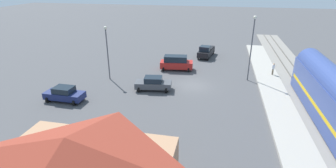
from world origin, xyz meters
name	(u,v)px	position (x,y,z in m)	size (l,w,h in m)	color
ground_plane	(193,85)	(0.00, 0.00, 0.00)	(200.00, 200.00, 0.00)	#4C4C4F
railway_track	(307,94)	(-14.00, 0.00, 0.09)	(4.80, 70.00, 0.30)	gray
platform	(273,91)	(-10.00, 0.00, 0.15)	(3.20, 46.00, 0.30)	#A8A399
pedestrian_on_platform	(273,68)	(-10.78, -5.64, 1.28)	(0.36, 0.36, 1.71)	brown
sedan_charcoal	(153,83)	(4.71, 2.42, 0.88)	(4.71, 2.73, 1.74)	#47494F
pickup_black	(206,51)	(-0.75, -13.73, 1.03)	(2.87, 5.66, 2.14)	black
sedan_navy	(64,94)	(13.87, 7.56, 0.88)	(4.55, 2.38, 1.74)	navy
suv_red	(176,63)	(3.23, -5.72, 1.15)	(5.09, 2.81, 2.22)	red
light_pole_near_platform	(252,42)	(-7.20, -3.49, 5.41)	(0.44, 0.44, 8.74)	#515156
light_pole_lot_center	(107,46)	(11.65, 0.00, 4.66)	(0.44, 0.44, 7.36)	#515156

